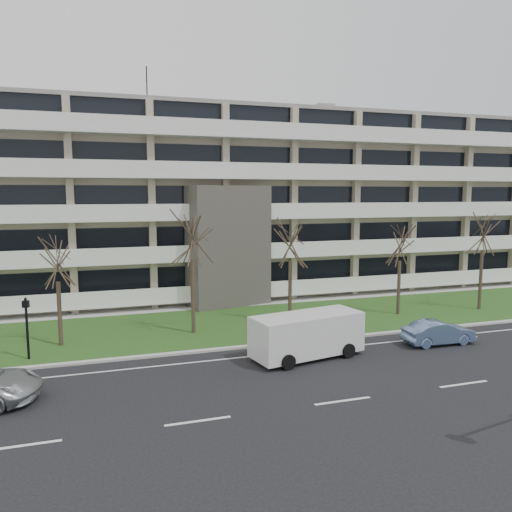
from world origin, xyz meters
name	(u,v)px	position (x,y,z in m)	size (l,w,h in m)	color
ground	(343,401)	(0.00, 0.00, 0.00)	(160.00, 160.00, 0.00)	black
grass_verge	(250,322)	(0.00, 13.00, 0.03)	(90.00, 10.00, 0.06)	#2C501A
curb	(276,344)	(0.00, 8.00, 0.06)	(90.00, 0.35, 0.12)	#B2B2AD
sidewalk	(229,305)	(0.00, 18.50, 0.04)	(90.00, 2.00, 0.08)	#B2B2AD
lane_edge_line	(286,353)	(0.00, 6.50, 0.01)	(90.00, 0.12, 0.01)	white
apartment_building	(208,203)	(-0.01, 25.32, 7.61)	(60.50, 15.10, 18.75)	#B4A88C
blue_sedan	(439,332)	(8.78, 5.36, 0.67)	(1.43, 4.09, 1.35)	#6B88BA
white_van	(308,331)	(0.87, 5.53, 1.36)	(6.17, 3.25, 2.27)	white
pedestrian_signal	(27,321)	(-12.89, 9.43, 2.06)	(0.35, 0.31, 3.24)	black
tree_2	(57,257)	(-11.47, 11.41, 5.02)	(3.24, 3.24, 6.47)	#382B21
tree_3	(192,230)	(-3.99, 11.64, 6.32)	(4.06, 4.06, 8.13)	#382B21
tree_4	(290,238)	(2.39, 11.96, 5.63)	(3.62, 3.62, 7.25)	#382B21
tree_5	(400,240)	(10.54, 12.00, 5.25)	(3.38, 3.38, 6.76)	#382B21
tree_6	(484,227)	(17.07, 11.52, 6.06)	(3.89, 3.89, 7.79)	#382B21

